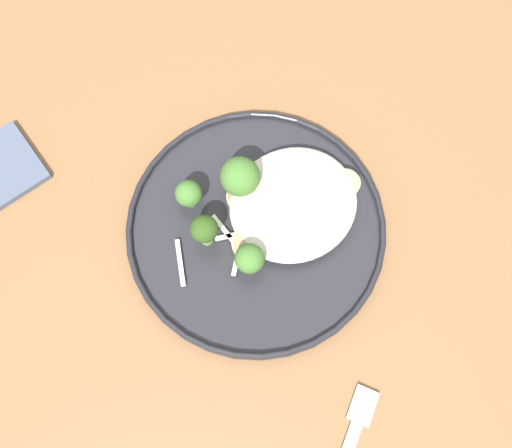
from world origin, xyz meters
TOP-DOWN VIEW (x-y plane):
  - ground at (0.00, 0.00)m, footprint 6.00×6.00m
  - wooden_dining_table at (0.00, 0.00)m, footprint 1.40×1.00m
  - dinner_plate at (-0.04, 0.04)m, footprint 0.29×0.29m
  - noodle_bed at (-0.09, 0.05)m, footprint 0.15×0.13m
  - seared_scallop_front_small at (-0.09, 0.05)m, footprint 0.03×0.03m
  - seared_scallop_half_hidden at (-0.10, 0.02)m, footprint 0.03×0.03m
  - seared_scallop_tilted_round at (-0.07, 0.07)m, footprint 0.04×0.04m
  - seared_scallop_on_noodles at (-0.02, 0.06)m, footprint 0.03×0.03m
  - seared_scallop_right_edge at (-0.04, 0.01)m, footprint 0.03×0.03m
  - seared_scallop_center_golden at (-0.15, 0.07)m, footprint 0.03×0.03m
  - seared_scallop_large_seared at (-0.11, 0.10)m, footprint 0.03×0.03m
  - broccoli_floret_near_rim at (0.01, 0.02)m, footprint 0.03×0.03m
  - broccoli_floret_center_pile at (-0.05, 0.00)m, footprint 0.04×0.04m
  - broccoli_floret_left_leaning at (-0.01, 0.08)m, footprint 0.03×0.03m
  - broccoli_floret_small_sprig at (0.00, -0.02)m, footprint 0.03×0.03m
  - onion_sliver_curled_piece at (-0.01, 0.03)m, footprint 0.01×0.04m
  - onion_sliver_short_strip at (0.05, 0.03)m, footprint 0.03×0.05m
  - onion_sliver_pale_crescent at (-0.02, 0.04)m, footprint 0.06×0.03m
  - onion_sliver_long_sliver at (-0.01, 0.06)m, footprint 0.04×0.04m

SIDE VIEW (x-z plane):
  - ground at x=0.00m, z-range 0.00..0.00m
  - wooden_dining_table at x=0.00m, z-range 0.29..1.03m
  - dinner_plate at x=-0.04m, z-range 0.74..0.76m
  - onion_sliver_curled_piece at x=-0.01m, z-range 0.75..0.76m
  - onion_sliver_short_strip at x=0.05m, z-range 0.75..0.76m
  - onion_sliver_pale_crescent at x=-0.02m, z-range 0.75..0.76m
  - onion_sliver_long_sliver at x=-0.01m, z-range 0.75..0.76m
  - seared_scallop_large_seared at x=-0.11m, z-range 0.75..0.77m
  - seared_scallop_right_edge at x=-0.04m, z-range 0.75..0.77m
  - seared_scallop_half_hidden at x=-0.10m, z-range 0.75..0.77m
  - seared_scallop_center_golden at x=-0.15m, z-range 0.75..0.77m
  - seared_scallop_tilted_round at x=-0.07m, z-range 0.75..0.77m
  - seared_scallop_on_noodles at x=-0.02m, z-range 0.75..0.77m
  - seared_scallop_front_small at x=-0.09m, z-range 0.75..0.77m
  - noodle_bed at x=-0.09m, z-range 0.75..0.78m
  - broccoli_floret_small_sprig at x=0.00m, z-range 0.75..0.80m
  - broccoli_floret_left_leaning at x=-0.01m, z-range 0.76..0.81m
  - broccoli_floret_near_rim at x=0.01m, z-range 0.76..0.81m
  - broccoli_floret_center_pile at x=-0.05m, z-range 0.76..0.82m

